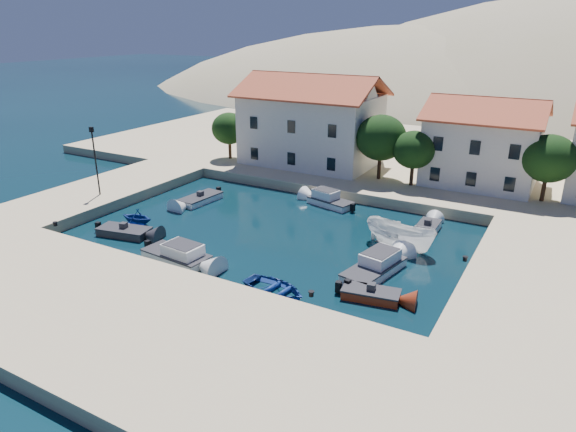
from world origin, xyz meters
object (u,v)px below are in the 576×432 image
object	(u,v)px
rowboat_south	(274,292)
cabin_cruiser_south	(176,254)
building_left	(311,119)
building_mid	(483,140)
cabin_cruiser_east	(374,268)
boat_east	(399,248)
lamppost	(95,155)

from	to	relation	value
rowboat_south	cabin_cruiser_south	bearing A→B (deg)	93.60
building_left	building_mid	bearing A→B (deg)	3.18
cabin_cruiser_east	boat_east	world-z (taller)	cabin_cruiser_east
building_mid	lamppost	distance (m)	36.21
building_mid	cabin_cruiser_east	bearing A→B (deg)	-96.59
building_left	rowboat_south	world-z (taller)	building_left
lamppost	cabin_cruiser_south	bearing A→B (deg)	-22.28
cabin_cruiser_south	cabin_cruiser_east	world-z (taller)	same
building_mid	cabin_cruiser_east	xyz separation A→B (m)	(-2.53, -21.88, -4.75)
cabin_cruiser_south	boat_east	size ratio (longest dim) A/B	0.91
building_left	cabin_cruiser_east	world-z (taller)	building_left
building_mid	boat_east	xyz separation A→B (m)	(-2.38, -16.90, -5.22)
building_mid	rowboat_south	world-z (taller)	building_mid
building_mid	lamppost	bearing A→B (deg)	-144.55
building_mid	lamppost	xyz separation A→B (m)	(-29.50, -21.00, -0.47)
building_mid	boat_east	size ratio (longest dim) A/B	1.82
rowboat_south	lamppost	bearing A→B (deg)	81.67
cabin_cruiser_east	building_mid	bearing A→B (deg)	4.54
building_mid	cabin_cruiser_east	size ratio (longest dim) A/B	1.88
cabin_cruiser_south	boat_east	xyz separation A→B (m)	(13.03, 9.87, -0.48)
cabin_cruiser_south	cabin_cruiser_east	distance (m)	13.78
cabin_cruiser_east	boat_east	bearing A→B (deg)	9.39
building_left	cabin_cruiser_east	distance (m)	26.56
lamppost	cabin_cruiser_south	xyz separation A→B (m)	(14.09, -5.77, -4.28)
building_left	cabin_cruiser_south	bearing A→B (deg)	-84.26
cabin_cruiser_east	building_left	bearing A→B (deg)	47.66
building_left	lamppost	distance (m)	23.10
rowboat_south	boat_east	xyz separation A→B (m)	(4.64, 10.43, 0.00)
cabin_cruiser_east	boat_east	size ratio (longest dim) A/B	0.97
lamppost	cabin_cruiser_south	size ratio (longest dim) A/B	1.19
lamppost	boat_east	world-z (taller)	lamppost
building_left	boat_east	world-z (taller)	building_left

